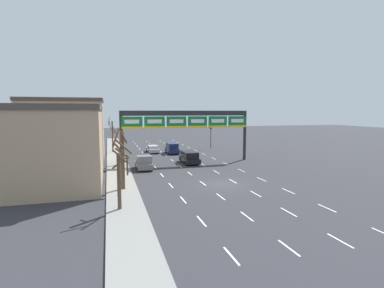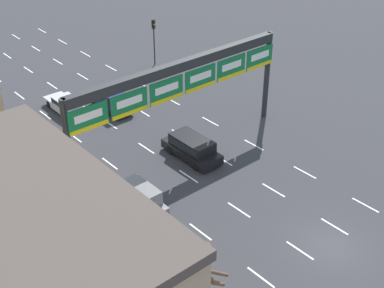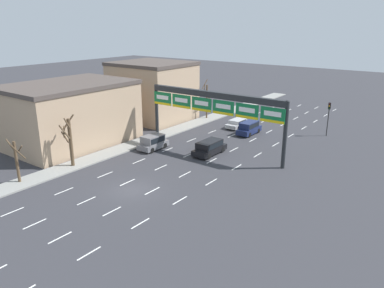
# 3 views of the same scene
# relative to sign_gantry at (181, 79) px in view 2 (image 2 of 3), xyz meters

# --- Properties ---
(ground_plane) EXTENTS (220.00, 220.00, 0.00)m
(ground_plane) POSITION_rel_sign_gantry_xyz_m (0.00, -13.71, -6.04)
(ground_plane) COLOR #333338
(lane_dashes) EXTENTS (10.02, 67.00, 0.01)m
(lane_dashes) POSITION_rel_sign_gantry_xyz_m (-0.00, -0.21, -6.04)
(lane_dashes) COLOR white
(lane_dashes) RESTS_ON ground_plane
(sign_gantry) EXTENTS (18.54, 0.70, 7.37)m
(sign_gantry) POSITION_rel_sign_gantry_xyz_m (0.00, 0.00, 0.00)
(sign_gantry) COLOR #232628
(sign_gantry) RESTS_ON ground_plane
(building_near) EXTENTS (10.96, 15.68, 7.87)m
(building_near) POSITION_rel_sign_gantry_xyz_m (-16.82, -7.94, -2.10)
(building_near) COLOR tan
(building_near) RESTS_ON ground_plane
(suv_grey) EXTENTS (1.94, 3.95, 1.80)m
(suv_grey) POSITION_rel_sign_gantry_xyz_m (-6.53, -3.58, -5.04)
(suv_grey) COLOR slate
(suv_grey) RESTS_ON ground_plane
(car_silver) EXTENTS (1.86, 4.80, 1.26)m
(car_silver) POSITION_rel_sign_gantry_xyz_m (-3.20, 11.65, -5.36)
(car_silver) COLOR #B7B7BC
(car_silver) RESTS_ON ground_plane
(suv_black) EXTENTS (1.98, 4.87, 1.67)m
(suv_black) POSITION_rel_sign_gantry_xyz_m (0.16, -0.95, -5.11)
(suv_black) COLOR black
(suv_black) RESTS_ON ground_plane
(suv_navy) EXTENTS (1.81, 4.41, 1.81)m
(suv_navy) POSITION_rel_sign_gantry_xyz_m (-0.14, 9.43, -5.04)
(suv_navy) COLOR #19234C
(suv_navy) RESTS_ON ground_plane
(traffic_light_near_gantry) EXTENTS (0.30, 0.35, 4.69)m
(traffic_light_near_gantry) POSITION_rel_sign_gantry_xyz_m (8.94, 15.14, -2.69)
(traffic_light_near_gantry) COLOR black
(traffic_light_near_gantry) RESTS_ON ground_plane
(tree_bare_second) EXTENTS (1.81, 1.83, 5.58)m
(tree_bare_second) POSITION_rel_sign_gantry_xyz_m (-9.58, -13.33, -2.90)
(tree_bare_second) COLOR brown
(tree_bare_second) RESTS_ON sidewalk_left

